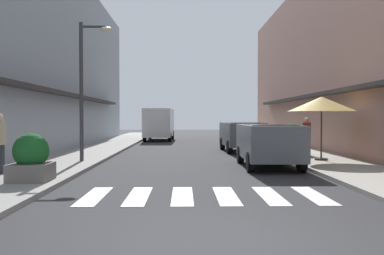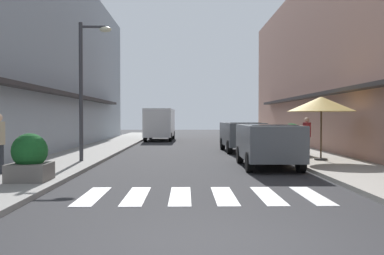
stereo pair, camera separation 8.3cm
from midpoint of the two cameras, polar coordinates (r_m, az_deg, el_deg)
name	(u,v)px [view 2 (the right image)]	position (r m, az deg, el deg)	size (l,w,h in m)	color
ground_plane	(193,154)	(19.73, 0.30, -3.60)	(79.34, 79.34, 0.00)	#2B2B2D
sidewalk_left	(90,153)	(20.22, -13.62, -3.35)	(2.73, 50.49, 0.12)	gray
sidewalk_right	(296,152)	(20.41, 14.08, -3.31)	(2.73, 50.49, 0.12)	#9E998E
building_row_left	(13,52)	(22.31, -23.07, 9.37)	(5.50, 34.46, 9.72)	#939EA8
building_row_right	(371,56)	(22.60, 23.23, 8.90)	(5.50, 34.46, 9.43)	#A87A6B
crosswalk	(202,196)	(9.18, 1.67, -9.28)	(5.20, 2.20, 0.01)	silver
parked_car_near	(268,141)	(14.48, 10.45, -1.76)	(1.87, 4.04, 1.47)	#4C5156
parked_car_mid	(242,133)	(21.04, 6.89, -0.79)	(1.92, 3.98, 1.47)	#4C5156
delivery_van	(160,122)	(31.49, -4.31, 0.80)	(2.12, 5.45, 2.37)	silver
street_lamp	(86,76)	(15.85, -14.04, 6.83)	(1.19, 0.28, 5.05)	#38383D
cafe_umbrella	(321,104)	(16.32, 17.32, 3.03)	(2.49, 2.49, 2.36)	#262626
planter_corner	(30,159)	(11.25, -21.02, -3.98)	(0.96, 0.96, 1.19)	slate
planter_midblock	(291,139)	(18.53, 13.51, -1.59)	(1.02, 1.02, 1.34)	slate
pedestrian_walking_far	(307,136)	(18.19, 15.47, -1.06)	(0.34, 0.34, 1.59)	#282B33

